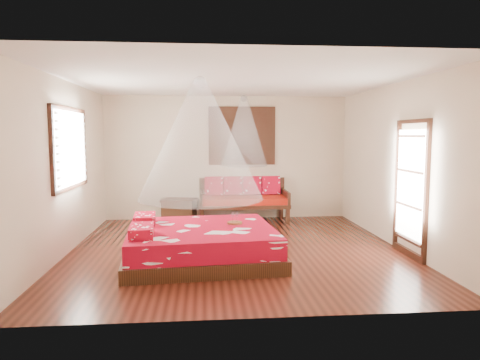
# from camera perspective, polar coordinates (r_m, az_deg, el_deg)

# --- Properties ---
(room) EXTENTS (5.54, 5.54, 2.84)m
(room) POSITION_cam_1_polar(r_m,az_deg,el_deg) (7.07, -0.53, 1.82)
(room) COLOR black
(room) RESTS_ON ground
(bed) EXTENTS (2.45, 2.25, 0.65)m
(bed) POSITION_cam_1_polar(r_m,az_deg,el_deg) (6.70, -5.35, -8.40)
(bed) COLOR black
(bed) RESTS_ON floor
(daybed) EXTENTS (1.96, 0.87, 0.98)m
(daybed) POSITION_cam_1_polar(r_m,az_deg,el_deg) (9.56, 0.44, -2.37)
(daybed) COLOR black
(daybed) RESTS_ON floor
(storage_chest) EXTENTS (0.82, 0.67, 0.50)m
(storage_chest) POSITION_cam_1_polar(r_m,az_deg,el_deg) (9.64, -8.10, -3.98)
(storage_chest) COLOR black
(storage_chest) RESTS_ON floor
(shutter_panel) EXTENTS (1.52, 0.06, 1.32)m
(shutter_panel) POSITION_cam_1_polar(r_m,az_deg,el_deg) (9.79, 0.27, 5.91)
(shutter_panel) COLOR black
(shutter_panel) RESTS_ON wall_back
(window_left) EXTENTS (0.10, 1.74, 1.34)m
(window_left) POSITION_cam_1_polar(r_m,az_deg,el_deg) (7.55, -21.67, 3.94)
(window_left) COLOR black
(window_left) RESTS_ON wall_left
(glazed_door) EXTENTS (0.08, 1.02, 2.16)m
(glazed_door) POSITION_cam_1_polar(r_m,az_deg,el_deg) (7.26, 21.79, -1.13)
(glazed_door) COLOR black
(glazed_door) RESTS_ON floor
(wine_tray) EXTENTS (0.24, 0.24, 0.20)m
(wine_tray) POSITION_cam_1_polar(r_m,az_deg,el_deg) (6.88, -0.71, -5.43)
(wine_tray) COLOR brown
(wine_tray) RESTS_ON bed
(mosquito_net_main) EXTENTS (1.90, 1.90, 1.80)m
(mosquito_net_main) POSITION_cam_1_polar(r_m,az_deg,el_deg) (6.49, -5.29, 5.40)
(mosquito_net_main) COLOR white
(mosquito_net_main) RESTS_ON ceiling
(mosquito_net_daybed) EXTENTS (1.01, 1.01, 1.50)m
(mosquito_net_daybed) POSITION_cam_1_polar(r_m,az_deg,el_deg) (9.32, 0.53, 6.52)
(mosquito_net_daybed) COLOR white
(mosquito_net_daybed) RESTS_ON ceiling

